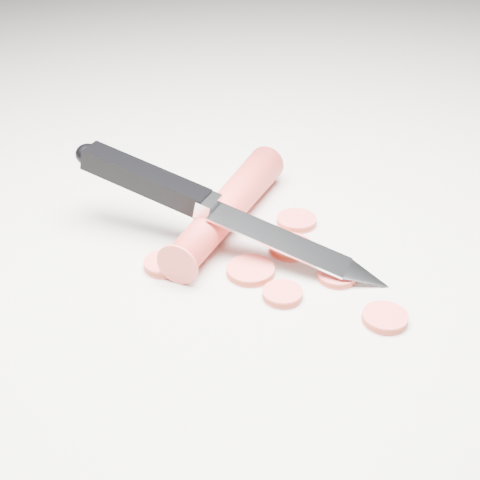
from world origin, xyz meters
TOP-DOWN VIEW (x-y plane):
  - ground at (0.00, 0.00)m, footprint 2.40×2.40m
  - carrot at (0.01, 0.03)m, footprint 0.17×0.13m
  - carrot_slice_0 at (-0.01, -0.04)m, footprint 0.04×0.04m
  - carrot_slice_1 at (-0.01, -0.08)m, footprint 0.03×0.03m
  - carrot_slice_2 at (0.04, -0.08)m, footprint 0.03×0.03m
  - carrot_slice_3 at (0.03, -0.03)m, footprint 0.04×0.04m
  - carrot_slice_4 at (0.06, -0.00)m, footprint 0.03×0.03m
  - carrot_slice_5 at (-0.07, 0.00)m, footprint 0.03×0.03m
  - carrot_slice_6 at (0.03, -0.14)m, footprint 0.03×0.03m
  - kitchen_knife at (-0.01, 0.00)m, footprint 0.18×0.25m

SIDE VIEW (x-z plane):
  - ground at x=0.00m, z-range 0.00..0.00m
  - carrot_slice_2 at x=0.04m, z-range 0.00..0.01m
  - carrot_slice_6 at x=0.03m, z-range 0.00..0.01m
  - carrot_slice_0 at x=-0.01m, z-range 0.00..0.01m
  - carrot_slice_1 at x=-0.01m, z-range 0.00..0.01m
  - carrot_slice_4 at x=0.06m, z-range 0.00..0.01m
  - carrot_slice_3 at x=0.03m, z-range 0.00..0.01m
  - carrot_slice_5 at x=-0.07m, z-range 0.00..0.01m
  - carrot at x=0.01m, z-range 0.00..0.03m
  - kitchen_knife at x=-0.01m, z-range 0.00..0.07m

